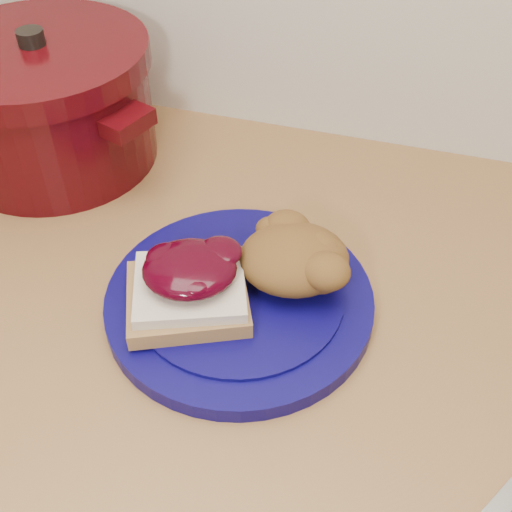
# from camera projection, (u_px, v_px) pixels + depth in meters

# --- Properties ---
(plate) EXTENTS (0.31, 0.31, 0.02)m
(plate) POSITION_uv_depth(u_px,v_px,m) (239.00, 301.00, 0.59)
(plate) COLOR #090548
(plate) RESTS_ON wood_countertop
(sandwich) EXTENTS (0.13, 0.13, 0.05)m
(sandwich) POSITION_uv_depth(u_px,v_px,m) (189.00, 285.00, 0.56)
(sandwich) COLOR olive
(sandwich) RESTS_ON plate
(stuffing_mound) EXTENTS (0.12, 0.11, 0.05)m
(stuffing_mound) POSITION_uv_depth(u_px,v_px,m) (294.00, 259.00, 0.58)
(stuffing_mound) COLOR brown
(stuffing_mound) RESTS_ON plate
(dutch_oven) EXTENTS (0.31, 0.31, 0.16)m
(dutch_oven) POSITION_uv_depth(u_px,v_px,m) (47.00, 103.00, 0.72)
(dutch_oven) COLOR #3A0509
(dutch_oven) RESTS_ON wood_countertop
(pepper_grinder) EXTENTS (0.07, 0.07, 0.12)m
(pepper_grinder) POSITION_uv_depth(u_px,v_px,m) (92.00, 108.00, 0.73)
(pepper_grinder) COLOR black
(pepper_grinder) RESTS_ON wood_countertop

